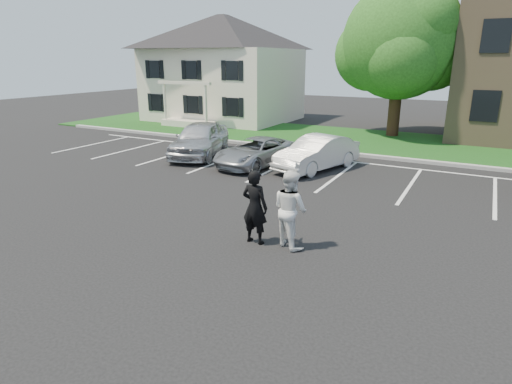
{
  "coord_description": "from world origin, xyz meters",
  "views": [
    {
      "loc": [
        4.97,
        -8.25,
        4.53
      ],
      "look_at": [
        0.0,
        1.0,
        1.25
      ],
      "focal_mm": 30.0,
      "sensor_mm": 36.0,
      "label": 1
    }
  ],
  "objects_px": {
    "man_white_shirt": "(290,209)",
    "car_silver_minivan": "(256,152)",
    "car_silver_west": "(200,139)",
    "man_black_suit": "(255,207)",
    "car_white_sedan": "(317,153)",
    "tree": "(403,44)",
    "house": "(223,68)"
  },
  "relations": [
    {
      "from": "car_white_sedan",
      "to": "car_silver_west",
      "type": "bearing_deg",
      "value": -161.07
    },
    {
      "from": "house",
      "to": "car_silver_minivan",
      "type": "distance_m",
      "value": 15.43
    },
    {
      "from": "tree",
      "to": "man_black_suit",
      "type": "height_order",
      "value": "tree"
    },
    {
      "from": "man_white_shirt",
      "to": "car_silver_minivan",
      "type": "height_order",
      "value": "man_white_shirt"
    },
    {
      "from": "house",
      "to": "man_black_suit",
      "type": "xyz_separation_m",
      "value": [
        13.14,
        -19.29,
        -2.87
      ]
    },
    {
      "from": "house",
      "to": "man_white_shirt",
      "type": "height_order",
      "value": "house"
    },
    {
      "from": "car_silver_west",
      "to": "man_white_shirt",
      "type": "bearing_deg",
      "value": -60.65
    },
    {
      "from": "man_white_shirt",
      "to": "car_silver_west",
      "type": "height_order",
      "value": "man_white_shirt"
    },
    {
      "from": "car_silver_minivan",
      "to": "car_white_sedan",
      "type": "xyz_separation_m",
      "value": [
        2.6,
        0.61,
        0.1
      ]
    },
    {
      "from": "car_silver_west",
      "to": "house",
      "type": "bearing_deg",
      "value": 99.48
    },
    {
      "from": "tree",
      "to": "man_white_shirt",
      "type": "relative_size",
      "value": 4.47
    },
    {
      "from": "house",
      "to": "car_silver_west",
      "type": "distance_m",
      "value": 13.28
    },
    {
      "from": "man_black_suit",
      "to": "car_silver_west",
      "type": "bearing_deg",
      "value": -45.0
    },
    {
      "from": "house",
      "to": "man_black_suit",
      "type": "bearing_deg",
      "value": -55.75
    },
    {
      "from": "house",
      "to": "car_silver_minivan",
      "type": "relative_size",
      "value": 2.36
    },
    {
      "from": "tree",
      "to": "man_black_suit",
      "type": "distance_m",
      "value": 18.41
    },
    {
      "from": "car_silver_minivan",
      "to": "car_white_sedan",
      "type": "distance_m",
      "value": 2.68
    },
    {
      "from": "man_white_shirt",
      "to": "car_white_sedan",
      "type": "xyz_separation_m",
      "value": [
        -2.18,
        7.73,
        -0.28
      ]
    },
    {
      "from": "man_white_shirt",
      "to": "car_silver_minivan",
      "type": "distance_m",
      "value": 8.58
    },
    {
      "from": "tree",
      "to": "man_white_shirt",
      "type": "distance_m",
      "value": 18.2
    },
    {
      "from": "car_silver_minivan",
      "to": "man_black_suit",
      "type": "bearing_deg",
      "value": -52.89
    },
    {
      "from": "house",
      "to": "car_silver_west",
      "type": "bearing_deg",
      "value": -62.84
    },
    {
      "from": "car_silver_west",
      "to": "car_silver_minivan",
      "type": "relative_size",
      "value": 1.12
    },
    {
      "from": "man_white_shirt",
      "to": "car_white_sedan",
      "type": "distance_m",
      "value": 8.03
    },
    {
      "from": "house",
      "to": "car_white_sedan",
      "type": "xyz_separation_m",
      "value": [
        11.83,
        -11.33,
        -3.12
      ]
    },
    {
      "from": "car_silver_minivan",
      "to": "car_silver_west",
      "type": "bearing_deg",
      "value": -178.25
    },
    {
      "from": "car_silver_minivan",
      "to": "car_white_sedan",
      "type": "height_order",
      "value": "car_white_sedan"
    },
    {
      "from": "car_silver_west",
      "to": "car_white_sedan",
      "type": "bearing_deg",
      "value": -15.9
    },
    {
      "from": "man_white_shirt",
      "to": "car_silver_west",
      "type": "bearing_deg",
      "value": -15.88
    },
    {
      "from": "car_white_sedan",
      "to": "car_silver_minivan",
      "type": "bearing_deg",
      "value": -149.63
    },
    {
      "from": "tree",
      "to": "man_white_shirt",
      "type": "bearing_deg",
      "value": -87.08
    },
    {
      "from": "tree",
      "to": "car_silver_west",
      "type": "bearing_deg",
      "value": -125.48
    }
  ]
}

